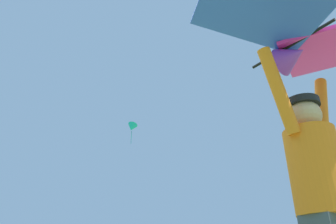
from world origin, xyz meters
The scene contains 3 objects.
kite_flyer_person centered at (-0.06, -0.30, 0.94)m, with size 0.81×0.35×1.92m.
held_stunt_kite centered at (-0.06, -0.38, 2.16)m, with size 1.98×1.06×0.42m.
distant_kite_teal_mid_right centered at (7.99, 17.71, 9.84)m, with size 1.11×1.04×1.70m.
Camera 1 is at (-2.00, -1.41, 0.53)m, focal length 33.99 mm.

